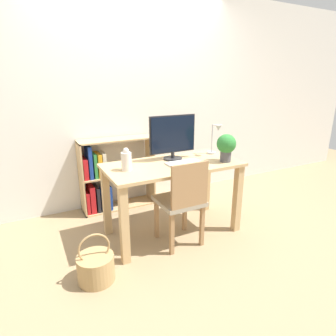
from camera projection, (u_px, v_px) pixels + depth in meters
name	position (u px, v px, depth m)	size (l,w,h in m)	color
ground_plane	(172.00, 231.00, 2.97)	(10.00, 10.00, 0.00)	#997F5B
wall_back	(134.00, 99.00, 3.45)	(8.00, 0.05, 2.60)	silver
desk	(173.00, 177.00, 2.79)	(1.33, 0.67, 0.75)	tan
monitor	(173.00, 136.00, 2.82)	(0.51, 0.19, 0.45)	#232326
keyboard	(183.00, 163.00, 2.75)	(0.35, 0.14, 0.02)	silver
vase	(126.00, 160.00, 2.52)	(0.09, 0.09, 0.21)	silver
desk_lamp	(215.00, 137.00, 3.01)	(0.10, 0.19, 0.33)	#B7B7BC
potted_plant	(226.00, 146.00, 2.77)	(0.19, 0.19, 0.28)	#4C4C51
chair	(182.00, 200.00, 2.60)	(0.40, 0.40, 0.85)	#9E937F
bookshelf	(105.00, 179.00, 3.37)	(0.89, 0.28, 0.87)	tan
basket	(96.00, 267.00, 2.21)	(0.29, 0.29, 0.41)	tan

